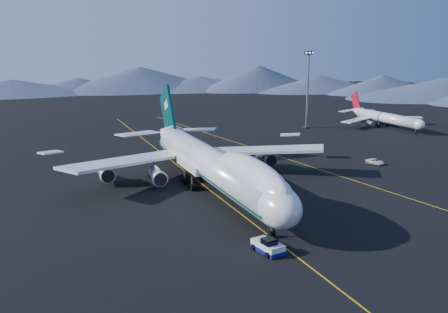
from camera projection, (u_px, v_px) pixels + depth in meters
name	position (u px, v px, depth m)	size (l,w,h in m)	color
ground	(212.00, 192.00, 100.97)	(500.00, 500.00, 0.00)	black
taxiway_line_main	(212.00, 192.00, 100.96)	(0.25, 220.00, 0.01)	#C5960B
taxiway_line_side	(313.00, 167.00, 120.86)	(0.25, 200.00, 0.01)	#C5960B
boeing_747	(212.00, 164.00, 99.72)	(59.62, 72.43, 19.37)	silver
pushback_tug	(268.00, 247.00, 71.51)	(3.77, 5.65, 2.29)	silver
second_jet	(384.00, 118.00, 179.47)	(35.43, 40.03, 11.39)	silver
service_van	(375.00, 162.00, 124.20)	(2.16, 4.68, 1.30)	silver
floodlight_mast	(308.00, 90.00, 175.42)	(3.34, 2.50, 27.02)	black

